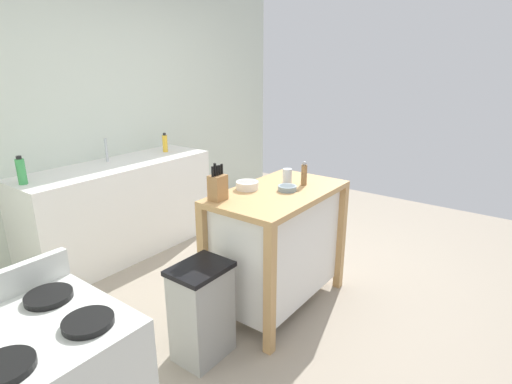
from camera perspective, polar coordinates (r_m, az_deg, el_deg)
The scene contains 13 objects.
ground_plane at distance 3.35m, azimuth 4.31°, elevation -14.43°, with size 5.95×5.95×0.00m, color gray.
wall_back at distance 4.33m, azimuth -19.42°, elevation 10.39°, with size 4.95×0.10×2.60m, color silver.
kitchen_island at distance 3.03m, azimuth 3.06°, elevation -7.09°, with size 1.06×0.62×0.92m.
knife_block at distance 2.67m, azimuth -5.43°, elevation 0.77°, with size 0.11×0.09×0.25m.
bowl_ceramic_small at distance 2.88m, azimuth 4.44°, elevation 0.57°, with size 0.13×0.13×0.04m.
bowl_stoneware_deep at distance 2.90m, azimuth -1.24°, elevation 0.98°, with size 0.16×0.16×0.06m.
drinking_cup at distance 3.05m, azimuth 4.45°, elevation 2.27°, with size 0.07×0.07×0.11m.
pepper_grinder at distance 3.01m, azimuth 6.81°, elevation 2.56°, with size 0.04×0.04×0.18m.
trash_bin at distance 2.63m, azimuth -7.65°, elevation -16.40°, with size 0.36×0.28×0.63m.
sink_counter at distance 4.08m, azimuth -18.48°, elevation -2.25°, with size 1.84×0.60×0.89m.
sink_faucet at distance 4.05m, azimuth -20.40°, elevation 5.57°, with size 0.02×0.02×0.22m.
bottle_spray_cleaner at distance 4.34m, azimuth -12.74°, elevation 6.75°, with size 0.05×0.05×0.20m.
bottle_dish_soap at distance 3.57m, azimuth -30.25°, elevation 2.57°, with size 0.07×0.07×0.22m.
Camera 1 is at (-2.41, -1.49, 1.79)m, focal length 28.31 mm.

